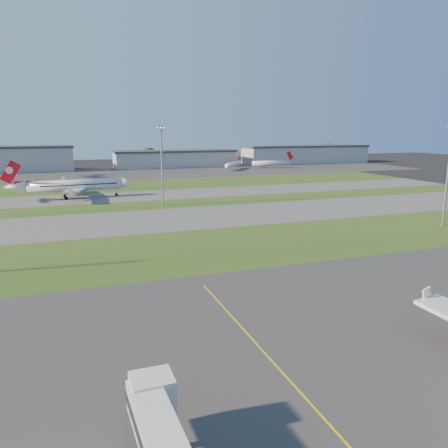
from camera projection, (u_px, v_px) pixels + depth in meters
name	position (u px, v px, depth m)	size (l,w,h in m)	color
ground	(247.00, 396.00, 41.74)	(700.00, 700.00, 0.00)	black
apron_near	(247.00, 396.00, 41.74)	(300.00, 70.00, 0.01)	#333335
grass_strip_a	(149.00, 253.00, 89.52)	(300.00, 34.00, 0.01)	#264B19
taxiway_a	(127.00, 222.00, 119.84)	(300.00, 32.00, 0.01)	#515154
grass_strip_b	(117.00, 207.00, 142.81)	(300.00, 18.00, 0.01)	#264B19
taxiway_b	(110.00, 197.00, 163.03)	(300.00, 26.00, 0.01)	#515154
grass_strip_c	(103.00, 187.00, 193.35)	(300.00, 40.00, 0.01)	#264B19
apron_far	(94.00, 174.00, 248.48)	(400.00, 80.00, 0.01)	#333335
yellow_line	(294.00, 385.00, 43.41)	(0.25, 60.00, 0.02)	gold
airliner_taxiing	(75.00, 186.00, 160.43)	(41.67, 35.27, 13.00)	silver
mini_jet_near	(233.00, 164.00, 274.27)	(18.86, 23.69, 9.48)	silver
mini_jet_far	(272.00, 163.00, 285.95)	(28.64, 4.97, 9.48)	silver
light_mast_centre	(162.00, 161.00, 142.81)	(3.20, 0.70, 25.80)	gray
light_mast_east	(448.00, 169.00, 112.30)	(3.20, 0.70, 25.80)	gray
hangar_west	(11.00, 159.00, 259.46)	(71.40, 23.00, 15.20)	#97999F
hangar_east	(175.00, 159.00, 293.13)	(81.60, 23.00, 11.20)	#97999F
hangar_far_east	(306.00, 154.00, 326.16)	(96.90, 23.00, 13.20)	#97999F
tree_mid_west	(56.00, 160.00, 278.26)	(9.90, 9.90, 10.80)	black
tree_mid_east	(149.00, 156.00, 300.76)	(11.55, 11.55, 12.60)	black
tree_east	(250.00, 155.00, 323.99)	(10.45, 10.45, 11.40)	black
tree_far_east	(328.00, 151.00, 350.66)	(12.65, 12.65, 13.80)	black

